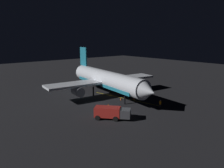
# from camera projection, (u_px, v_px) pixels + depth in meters

# --- Properties ---
(ground_plane) EXTENTS (180.00, 180.00, 0.20)m
(ground_plane) POSITION_uv_depth(u_px,v_px,m) (107.00, 97.00, 52.40)
(ground_plane) COLOR black
(apron_guide_stripe) EXTENTS (3.62, 18.14, 0.01)m
(apron_guide_stripe) POSITION_uv_depth(u_px,v_px,m) (125.00, 98.00, 50.81)
(apron_guide_stripe) COLOR gold
(apron_guide_stripe) RESTS_ON ground_plane
(airliner) EXTENTS (29.12, 33.87, 11.54)m
(airliner) POSITION_uv_depth(u_px,v_px,m) (105.00, 80.00, 51.96)
(airliner) COLOR silver
(airliner) RESTS_ON ground_plane
(baggage_truck) EXTENTS (5.64, 6.12, 2.16)m
(baggage_truck) POSITION_uv_depth(u_px,v_px,m) (111.00, 113.00, 37.70)
(baggage_truck) COLOR maroon
(baggage_truck) RESTS_ON ground_plane
(catering_truck) EXTENTS (3.79, 5.90, 2.28)m
(catering_truck) POSITION_uv_depth(u_px,v_px,m) (122.00, 85.00, 60.30)
(catering_truck) COLOR gold
(catering_truck) RESTS_ON ground_plane
(ground_crew_worker) EXTENTS (0.40, 0.40, 1.74)m
(ground_crew_worker) POSITION_uv_depth(u_px,v_px,m) (160.00, 104.00, 43.53)
(ground_crew_worker) COLOR black
(ground_crew_worker) RESTS_ON ground_plane
(traffic_cone_near_left) EXTENTS (0.50, 0.50, 0.55)m
(traffic_cone_near_left) POSITION_uv_depth(u_px,v_px,m) (121.00, 99.00, 49.41)
(traffic_cone_near_left) COLOR #EA590F
(traffic_cone_near_left) RESTS_ON ground_plane
(traffic_cone_near_right) EXTENTS (0.50, 0.50, 0.55)m
(traffic_cone_near_right) POSITION_uv_depth(u_px,v_px,m) (108.00, 105.00, 44.92)
(traffic_cone_near_right) COLOR #EA590F
(traffic_cone_near_right) RESTS_ON ground_plane
(traffic_cone_under_wing) EXTENTS (0.50, 0.50, 0.55)m
(traffic_cone_under_wing) POSITION_uv_depth(u_px,v_px,m) (134.00, 95.00, 53.00)
(traffic_cone_under_wing) COLOR #EA590F
(traffic_cone_under_wing) RESTS_ON ground_plane
(traffic_cone_far) EXTENTS (0.50, 0.50, 0.55)m
(traffic_cone_far) POSITION_uv_depth(u_px,v_px,m) (134.00, 99.00, 49.73)
(traffic_cone_far) COLOR #EA590F
(traffic_cone_far) RESTS_ON ground_plane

